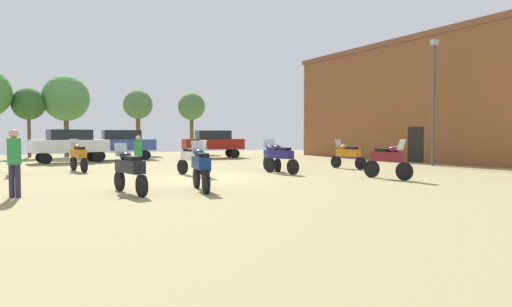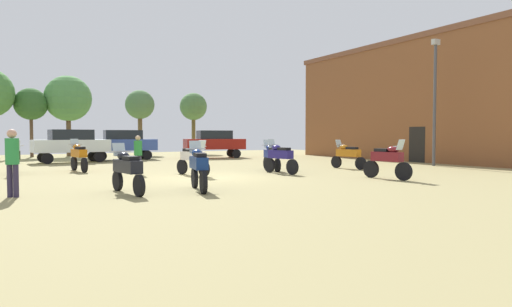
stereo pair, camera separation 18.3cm
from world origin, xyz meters
The scene contains 21 objects.
ground_plane centered at (0.00, 0.00, 0.01)m, with size 44.00×52.00×0.02m.
brick_building centered at (18.00, 4.07, 3.96)m, with size 6.12×19.90×7.90m.
motorcycle_1 centered at (-3.95, 5.39, 0.75)m, with size 0.67×2.14×1.50m.
motorcycle_2 centered at (5.73, -4.15, 0.76)m, with size 0.65×2.12×1.51m.
motorcycle_3 centered at (3.51, -0.09, 0.75)m, with size 0.65×2.17×1.49m.
motorcycle_4 centered at (7.87, 0.48, 0.73)m, with size 0.68×2.12×1.44m.
motorcycle_6 centered at (3.99, 1.40, 0.73)m, with size 0.74×2.17×1.44m.
motorcycle_8 centered at (-0.10, 0.95, 0.74)m, with size 0.79×2.06×1.46m.
motorcycle_9 centered at (-3.82, -3.42, 0.73)m, with size 0.66×2.24×1.44m.
motorcycle_10 centered at (-6.49, 5.28, 0.75)m, with size 0.62×2.18×1.49m.
motorcycle_11 centered at (-1.81, -3.84, 0.75)m, with size 0.71×2.11×1.50m.
car_1 centered at (6.36, 13.22, 1.19)m, with size 4.55×2.54×2.00m.
car_2 centered at (-3.43, 12.57, 1.19)m, with size 4.45×2.21×2.00m.
car_3 centered at (-0.01, 14.04, 1.19)m, with size 4.41×2.08×2.00m.
person_1 centered at (-1.95, 2.61, 0.98)m, with size 0.44×0.44×1.65m.
person_2 centered at (-6.67, -2.68, 1.09)m, with size 0.47×0.47×1.83m.
tree_2 centered at (3.16, 21.66, 4.23)m, with size 2.48×2.48×5.53m.
tree_3 centered at (8.11, 21.77, 4.24)m, with size 2.49×2.49×5.54m.
tree_4 centered at (-5.21, 21.22, 4.01)m, with size 2.40×2.40×5.22m.
tree_7 centered at (-2.57, 21.45, 4.56)m, with size 3.59×3.59×6.36m.
lamp_post centered at (13.28, -0.29, 3.81)m, with size 0.44×0.24×6.80m.
Camera 2 is at (-6.75, -16.03, 1.69)m, focal length 30.63 mm.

